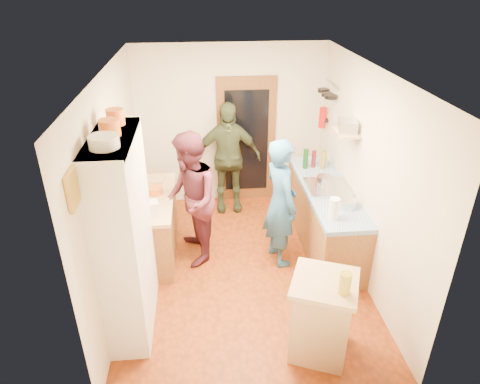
{
  "coord_description": "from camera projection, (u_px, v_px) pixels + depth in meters",
  "views": [
    {
      "loc": [
        -0.47,
        -4.57,
        3.55
      ],
      "look_at": [
        -0.03,
        0.15,
        1.07
      ],
      "focal_mm": 32.0,
      "sensor_mm": 36.0,
      "label": 1
    }
  ],
  "objects": [
    {
      "name": "picture_frame",
      "position": [
        72.0,
        190.0,
        3.28
      ],
      "size": [
        0.03,
        0.25,
        0.3
      ],
      "primitive_type": "cube",
      "color": "gold",
      "rests_on": "wall_left"
    },
    {
      "name": "wall_shelf",
      "position": [
        347.0,
        133.0,
        5.44
      ],
      "size": [
        0.26,
        0.42,
        0.03
      ],
      "primitive_type": "cube",
      "color": "tan",
      "rests_on": "wall_right"
    },
    {
      "name": "door_glass",
      "position": [
        246.0,
        142.0,
        6.96
      ],
      "size": [
        0.7,
        0.02,
        1.7
      ],
      "primitive_type": "cube",
      "color": "black",
      "rests_on": "door_frame"
    },
    {
      "name": "paper_towel",
      "position": [
        334.0,
        209.0,
        5.05
      ],
      "size": [
        0.13,
        0.13,
        0.27
      ],
      "primitive_type": "cylinder",
      "rotation": [
        0.0,
        0.0,
        0.09
      ],
      "color": "white",
      "rests_on": "right_counter_top"
    },
    {
      "name": "pot_on_hob",
      "position": [
        324.0,
        181.0,
        5.78
      ],
      "size": [
        0.21,
        0.21,
        0.14
      ],
      "primitive_type": "cylinder",
      "color": "silver",
      "rests_on": "hob"
    },
    {
      "name": "orange_pot_a",
      "position": [
        110.0,
        128.0,
        3.87
      ],
      "size": [
        0.19,
        0.19,
        0.15
      ],
      "primitive_type": "cylinder",
      "color": "orange",
      "rests_on": "hutch_top_shelf"
    },
    {
      "name": "plate_stack",
      "position": [
        104.0,
        142.0,
        3.61
      ],
      "size": [
        0.26,
        0.26,
        0.11
      ],
      "primitive_type": "cylinder",
      "color": "white",
      "rests_on": "hutch_top_shelf"
    },
    {
      "name": "fire_extinguisher",
      "position": [
        322.0,
        117.0,
        6.64
      ],
      "size": [
        0.11,
        0.11,
        0.32
      ],
      "primitive_type": "cylinder",
      "color": "red",
      "rests_on": "wall_right"
    },
    {
      "name": "pan_rail",
      "position": [
        332.0,
        85.0,
        6.23
      ],
      "size": [
        0.02,
        0.65,
        0.02
      ],
      "primitive_type": "cylinder",
      "rotation": [
        1.57,
        0.0,
        0.0
      ],
      "color": "silver",
      "rests_on": "wall_right"
    },
    {
      "name": "cutting_board",
      "position": [
        321.0,
        278.0,
        4.14
      ],
      "size": [
        0.43,
        0.39,
        0.02
      ],
      "primitive_type": "cube",
      "rotation": [
        0.0,
        0.0,
        -0.38
      ],
      "color": "white",
      "rests_on": "island_top"
    },
    {
      "name": "bottle_c",
      "position": [
        323.0,
        159.0,
        6.33
      ],
      "size": [
        0.08,
        0.08,
        0.29
      ],
      "primitive_type": "cylinder",
      "rotation": [
        0.0,
        0.0,
        -0.07
      ],
      "color": "olive",
      "rests_on": "right_counter_top"
    },
    {
      "name": "wall_back",
      "position": [
        231.0,
        126.0,
        6.89
      ],
      "size": [
        3.0,
        0.02,
        2.6
      ],
      "primitive_type": "cube",
      "color": "beige",
      "rests_on": "ground"
    },
    {
      "name": "bottle_a",
      "position": [
        306.0,
        159.0,
        6.34
      ],
      "size": [
        0.08,
        0.08,
        0.3
      ],
      "primitive_type": "cylinder",
      "rotation": [
        0.0,
        0.0,
        0.08
      ],
      "color": "#143F14",
      "rests_on": "right_counter_top"
    },
    {
      "name": "person_back",
      "position": [
        228.0,
        158.0,
        6.75
      ],
      "size": [
        1.06,
        0.45,
        1.8
      ],
      "primitive_type": "imported",
      "rotation": [
        0.0,
        0.0,
        -0.01
      ],
      "color": "#363F27",
      "rests_on": "ground"
    },
    {
      "name": "person_left",
      "position": [
        192.0,
        198.0,
        5.55
      ],
      "size": [
        0.78,
        0.95,
        1.81
      ],
      "primitive_type": "imported",
      "rotation": [
        0.0,
        0.0,
        -1.45
      ],
      "color": "#4D1D2A",
      "rests_on": "ground"
    },
    {
      "name": "orange_bowl",
      "position": [
        155.0,
        191.0,
        5.66
      ],
      "size": [
        0.24,
        0.24,
        0.09
      ],
      "primitive_type": "cylinder",
      "rotation": [
        0.0,
        0.0,
        -0.23
      ],
      "color": "orange",
      "rests_on": "left_counter_top"
    },
    {
      "name": "hutch_body",
      "position": [
        125.0,
        237.0,
        4.39
      ],
      "size": [
        0.4,
        1.2,
        2.2
      ],
      "primitive_type": "cube",
      "color": "white",
      "rests_on": "ground"
    },
    {
      "name": "ceiling",
      "position": [
        244.0,
        69.0,
        4.51
      ],
      "size": [
        3.0,
        4.0,
        0.02
      ],
      "primitive_type": "cube",
      "color": "silver",
      "rests_on": "ground"
    },
    {
      "name": "mixing_bowl",
      "position": [
        347.0,
        203.0,
        5.35
      ],
      "size": [
        0.27,
        0.27,
        0.1
      ],
      "primitive_type": "cylinder",
      "rotation": [
        0.0,
        0.0,
        -0.07
      ],
      "color": "silver",
      "rests_on": "right_counter_top"
    },
    {
      "name": "pan_hang_a",
      "position": [
        331.0,
        97.0,
        6.14
      ],
      "size": [
        0.18,
        0.18,
        0.05
      ],
      "primitive_type": "cylinder",
      "color": "black",
      "rests_on": "pan_rail"
    },
    {
      "name": "left_counter_base",
      "position": [
        152.0,
        227.0,
        5.82
      ],
      "size": [
        0.6,
        1.4,
        0.85
      ],
      "primitive_type": "cube",
      "color": "olive",
      "rests_on": "ground"
    },
    {
      "name": "right_counter_base",
      "position": [
        323.0,
        217.0,
        6.07
      ],
      "size": [
        0.6,
        2.2,
        0.84
      ],
      "primitive_type": "cube",
      "color": "olive",
      "rests_on": "ground"
    },
    {
      "name": "person_hob",
      "position": [
        284.0,
        204.0,
        5.49
      ],
      "size": [
        0.57,
        0.72,
        1.75
      ],
      "primitive_type": "imported",
      "rotation": [
        0.0,
        0.0,
        1.84
      ],
      "color": "#2A5B8D",
      "rests_on": "ground"
    },
    {
      "name": "bottle_b",
      "position": [
        314.0,
        159.0,
        6.38
      ],
      "size": [
        0.08,
        0.08,
        0.26
      ],
      "primitive_type": "cylinder",
      "rotation": [
        0.0,
        0.0,
        0.27
      ],
      "color": "#591419",
      "rests_on": "right_counter_top"
    },
    {
      "name": "island_top",
      "position": [
        325.0,
        283.0,
        4.09
      ],
      "size": [
        0.81,
        0.81,
        0.05
      ],
      "primitive_type": "cube",
      "rotation": [
        0.0,
        0.0,
        -0.38
      ],
      "color": "tan",
      "rests_on": "island_base"
    },
    {
      "name": "ext_bracket",
      "position": [
        326.0,
        120.0,
        6.67
      ],
      "size": [
        0.06,
        0.1,
        0.04
      ],
      "primitive_type": "cube",
      "color": "black",
      "rests_on": "wall_right"
    },
    {
      "name": "hob",
      "position": [
        327.0,
        187.0,
        5.8
      ],
      "size": [
        0.55,
        0.58,
        0.04
      ],
      "primitive_type": "cube",
      "color": "silver",
      "rests_on": "right_counter_top"
    },
    {
      "name": "kettle",
      "position": [
        142.0,
        199.0,
        5.36
      ],
      "size": [
        0.2,
        0.2,
        0.18
      ],
      "primitive_type": "cylinder",
      "rotation": [
        0.0,
        0.0,
        -0.34
      ],
      "color": "white",
      "rests_on": "left_counter_top"
    },
    {
      "name": "pan_hang_c",
      "position": [
        323.0,
        90.0,
        6.49
      ],
      "size": [
        0.17,
        0.17,
        0.05
      ],
      "primitive_type": "cylinder",
      "color": "black",
      "rests_on": "pan_rail"
    },
    {
      "name": "door_frame",
      "position": [
        246.0,
        141.0,
        6.99
      ],
      "size": [
        0.95,
        0.06,
        2.1
      ],
      "primitive_type": "cube",
      "color": "brown",
      "rests_on": "ground"
    },
    {
      "name": "wall_front",
      "position": [
        269.0,
        293.0,
        3.34
      ],
      "size": [
        3.0,
        0.02,
        2.6
      ],
      "primitive_type": "cube",
      "color": "beige",
      "rests_on": "ground"
    },
    {
      "name": "left_counter_top",
      "position": [
        149.0,
        198.0,
        5.61
      ],
      "size": [
        0.64,
        1.44,
        0.05
      ],
      "primitive_type": "cube",
      "color": "tan",
      "rests_on": "left_counter_base"
    },
    {
      "name": "hutch_top_shelf",
      "position": [
        111.0,
        138.0,
        3.89
      ],
      "size": [
        0.4,
        1.14,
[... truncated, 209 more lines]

